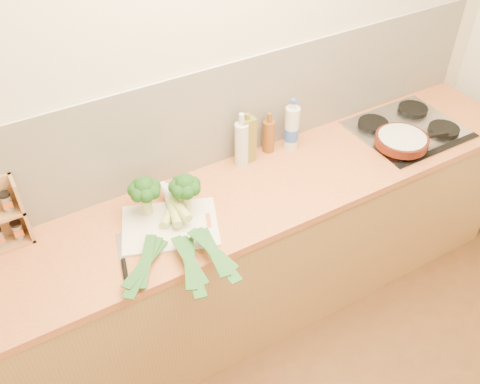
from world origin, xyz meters
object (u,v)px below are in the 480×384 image
object	(u,v)px
chopping_board	(170,226)
chefs_knife	(124,264)
gas_hob	(408,129)
skillet	(402,140)

from	to	relation	value
chopping_board	chefs_knife	xyz separation A→B (m)	(-0.26, -0.11, 0.00)
gas_hob	chopping_board	distance (m)	1.47
gas_hob	chefs_knife	bearing A→B (deg)	-175.56
chopping_board	chefs_knife	distance (m)	0.28
chefs_knife	skillet	size ratio (longest dim) A/B	0.69
gas_hob	chefs_knife	distance (m)	1.73
chopping_board	chefs_knife	size ratio (longest dim) A/B	1.52
chopping_board	gas_hob	bearing A→B (deg)	22.25
chopping_board	skillet	bearing A→B (deg)	17.55
chefs_knife	skillet	bearing A→B (deg)	15.19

